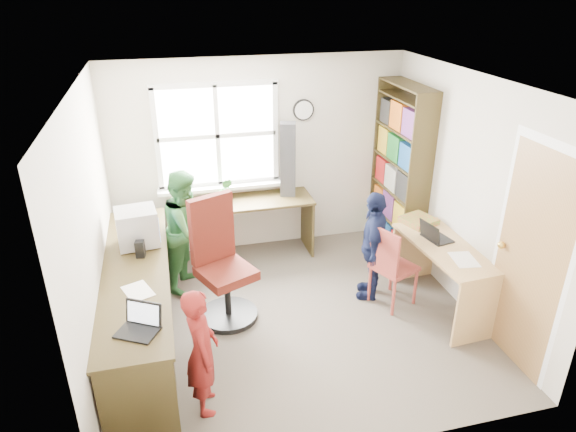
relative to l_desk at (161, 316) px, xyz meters
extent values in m
cube|color=#4C443B|center=(1.31, 0.28, -0.47)|extent=(3.60, 3.40, 0.02)
cube|color=white|center=(1.31, 0.28, 1.95)|extent=(3.60, 3.40, 0.02)
cube|color=beige|center=(1.31, 1.99, 0.74)|extent=(3.60, 0.02, 2.40)
cube|color=beige|center=(1.31, -1.43, 0.74)|extent=(3.60, 0.02, 2.40)
cube|color=beige|center=(-0.50, 0.28, 0.74)|extent=(0.02, 3.40, 2.40)
cube|color=beige|center=(3.12, 0.28, 0.74)|extent=(0.02, 3.40, 2.40)
cube|color=white|center=(0.81, 1.97, 1.04)|extent=(1.40, 0.01, 1.20)
cube|color=white|center=(0.81, 1.96, 1.04)|extent=(1.48, 0.04, 1.28)
cube|color=olive|center=(3.09, -0.77, 0.54)|extent=(0.02, 0.82, 2.00)
sphere|color=gold|center=(3.06, -0.44, 0.54)|extent=(0.07, 0.07, 0.07)
cylinder|color=black|center=(1.86, 1.96, 1.29)|extent=(0.26, 0.03, 0.26)
cylinder|color=white|center=(1.86, 1.95, 1.29)|extent=(0.22, 0.01, 0.22)
cube|color=#42361A|center=(-0.19, 0.38, 0.28)|extent=(0.60, 2.70, 0.03)
cube|color=#42361A|center=(1.06, 1.70, 0.28)|extent=(1.65, 0.56, 0.03)
cube|color=#42361A|center=(-0.19, 0.38, -0.10)|extent=(0.56, 0.03, 0.72)
cube|color=#42361A|center=(-0.19, -0.94, -0.10)|extent=(0.56, 0.03, 0.72)
cube|color=#42361A|center=(-0.19, 1.70, -0.10)|extent=(0.56, 0.03, 0.72)
cube|color=#42361A|center=(1.86, 1.70, -0.10)|extent=(0.03, 0.52, 0.72)
cube|color=#42361A|center=(-0.19, -0.57, -0.10)|extent=(0.54, 0.45, 0.72)
cube|color=tan|center=(2.87, 0.10, 0.26)|extent=(0.66, 1.30, 0.03)
cube|color=tan|center=(2.91, -0.51, -0.10)|extent=(0.55, 0.06, 0.70)
cube|color=tan|center=(2.83, 0.72, -0.10)|extent=(0.55, 0.06, 0.70)
cube|color=#42361A|center=(2.96, 0.96, 0.59)|extent=(0.30, 0.02, 2.10)
cube|color=#42361A|center=(2.96, 1.96, 0.59)|extent=(0.30, 0.02, 2.10)
cube|color=#42361A|center=(2.96, 1.46, 1.63)|extent=(0.30, 1.00, 0.02)
cube|color=#42361A|center=(2.96, 1.46, -0.40)|extent=(0.30, 1.00, 0.02)
cube|color=#42361A|center=(2.96, 1.46, -0.04)|extent=(0.30, 1.00, 0.02)
cube|color=#42361A|center=(2.96, 1.46, 0.34)|extent=(0.30, 1.00, 0.02)
cube|color=#42361A|center=(2.96, 1.46, 0.72)|extent=(0.30, 1.00, 0.02)
cube|color=#42361A|center=(2.96, 1.46, 1.10)|extent=(0.30, 1.00, 0.02)
cube|color=#42361A|center=(2.96, 1.46, 1.48)|extent=(0.30, 1.00, 0.02)
cube|color=#AE1819|center=(2.96, 1.16, -0.25)|extent=(0.25, 0.28, 0.27)
cube|color=#184F95|center=(2.96, 1.48, -0.24)|extent=(0.25, 0.30, 0.29)
cube|color=#1D7C2E|center=(2.96, 1.78, -0.23)|extent=(0.25, 0.26, 0.30)
cube|color=gold|center=(2.96, 1.16, 0.13)|extent=(0.25, 0.28, 0.30)
cube|color=#6D317C|center=(2.96, 1.48, 0.14)|extent=(0.25, 0.30, 0.32)
cube|color=orange|center=(2.96, 1.78, 0.12)|extent=(0.25, 0.26, 0.29)
cube|color=#252525|center=(2.96, 1.16, 0.52)|extent=(0.25, 0.28, 0.32)
cube|color=beige|center=(2.96, 1.48, 0.50)|extent=(0.25, 0.30, 0.29)
cube|color=#AE1819|center=(2.96, 1.78, 0.51)|extent=(0.25, 0.26, 0.30)
cube|color=#184F95|center=(2.96, 1.16, 0.88)|extent=(0.25, 0.28, 0.29)
cube|color=#1D7C2E|center=(2.96, 1.48, 0.89)|extent=(0.25, 0.30, 0.30)
cube|color=gold|center=(2.96, 1.78, 0.90)|extent=(0.25, 0.26, 0.32)
cube|color=#6D317C|center=(2.96, 1.16, 1.27)|extent=(0.25, 0.28, 0.30)
cube|color=orange|center=(2.96, 1.48, 1.28)|extent=(0.25, 0.30, 0.32)
cube|color=#252525|center=(2.96, 1.78, 1.26)|extent=(0.25, 0.26, 0.29)
cylinder|color=black|center=(0.65, 0.45, -0.42)|extent=(0.79, 0.79, 0.05)
cylinder|color=black|center=(0.65, 0.45, -0.18)|extent=(0.08, 0.08, 0.45)
cube|color=#51170F|center=(0.65, 0.45, 0.08)|extent=(0.65, 0.65, 0.10)
cube|color=#51170F|center=(0.56, 0.67, 0.48)|extent=(0.46, 0.27, 0.70)
cylinder|color=#A74137|center=(2.31, 0.08, -0.24)|extent=(0.04, 0.04, 0.42)
cylinder|color=#A74137|center=(2.63, 0.22, -0.24)|extent=(0.04, 0.04, 0.42)
cylinder|color=#A74137|center=(2.18, 0.39, -0.24)|extent=(0.04, 0.04, 0.42)
cylinder|color=#A74137|center=(2.49, 0.53, -0.24)|extent=(0.04, 0.04, 0.42)
cube|color=#A74137|center=(2.40, 0.31, -0.02)|extent=(0.52, 0.52, 0.04)
cube|color=#A74137|center=(2.24, 0.24, 0.22)|extent=(0.18, 0.36, 0.47)
cube|color=#B2B2B7|center=(-0.16, 0.86, 0.30)|extent=(0.31, 0.26, 0.02)
cube|color=#B2B2B7|center=(-0.16, 0.86, 0.49)|extent=(0.43, 0.39, 0.37)
cube|color=#3F72F2|center=(0.04, 0.88, 0.49)|extent=(0.04, 0.31, 0.27)
cube|color=black|center=(-0.16, -0.60, 0.30)|extent=(0.37, 0.34, 0.02)
cube|color=black|center=(-0.10, -0.50, 0.40)|extent=(0.29, 0.20, 0.20)
cube|color=white|center=(-0.10, -0.51, 0.40)|extent=(0.25, 0.16, 0.16)
cube|color=black|center=(2.84, 0.27, 0.28)|extent=(0.27, 0.33, 0.02)
cube|color=black|center=(2.73, 0.25, 0.38)|extent=(0.11, 0.30, 0.20)
cube|color=#3F72F2|center=(2.74, 0.25, 0.38)|extent=(0.08, 0.26, 0.16)
cube|color=black|center=(-0.14, 0.60, 0.38)|extent=(0.10, 0.10, 0.17)
cube|color=black|center=(-0.15, 1.04, 0.38)|extent=(0.09, 0.09, 0.16)
cube|color=black|center=(1.61, 1.76, 0.75)|extent=(0.22, 0.21, 0.91)
cube|color=red|center=(2.83, 0.66, 0.31)|extent=(0.41, 0.41, 0.06)
cube|color=white|center=(-0.16, -0.01, 0.30)|extent=(0.30, 0.35, 0.00)
cube|color=white|center=(2.88, -0.18, 0.28)|extent=(0.26, 0.34, 0.00)
imported|color=#2F7738|center=(0.85, 1.76, 0.44)|extent=(0.19, 0.17, 0.29)
imported|color=maroon|center=(0.31, -0.70, 0.10)|extent=(0.27, 0.41, 1.11)
imported|color=#2A6A2F|center=(0.34, 1.21, 0.23)|extent=(0.76, 0.83, 1.37)
imported|color=#12193A|center=(2.23, 0.50, 0.16)|extent=(0.57, 0.78, 1.22)
camera|label=1|loc=(0.19, -3.94, 2.75)|focal=32.00mm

